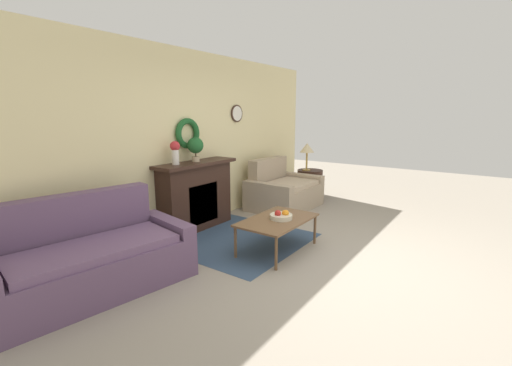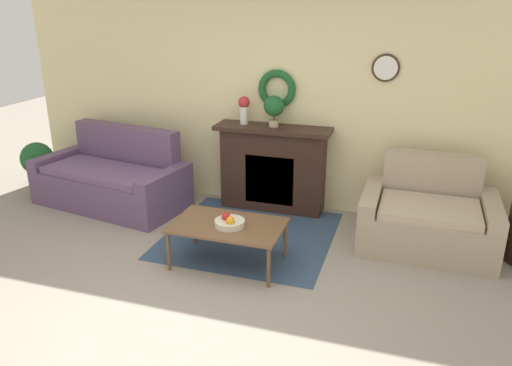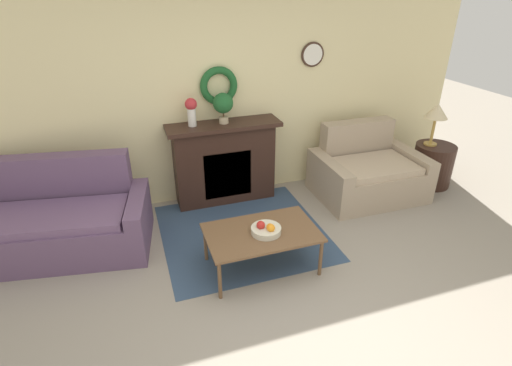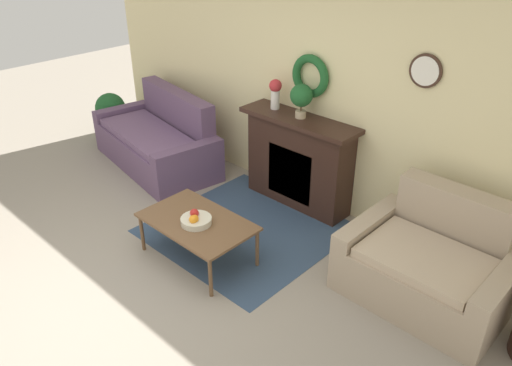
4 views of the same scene
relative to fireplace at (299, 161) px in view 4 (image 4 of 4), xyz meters
The scene contains 11 objects.
ground_plane 2.43m from the fireplace, 89.81° to the right, with size 16.00×16.00×0.00m, color gray.
floor_rug 0.98m from the fireplace, 91.69° to the right, with size 1.80×1.77×0.01m.
wall_back 0.85m from the fireplace, 87.14° to the left, with size 6.80×0.15×2.70m.
fireplace is the anchor object (origin of this frame).
couch_left 2.04m from the fireplace, 166.43° to the right, with size 2.02×1.22×0.95m.
loveseat_right 1.90m from the fireplace, 14.01° to the right, with size 1.36×1.00×0.92m.
coffee_table 1.49m from the fireplace, 90.94° to the right, with size 1.08×0.67×0.43m.
fruit_bowl 1.53m from the fireplace, 89.81° to the right, with size 0.29×0.29×0.12m.
vase_on_mantel_left 0.80m from the fireplace, behind, with size 0.14×0.14×0.33m.
potted_plant_on_mantel 0.75m from the fireplace, 72.00° to the right, with size 0.24×0.24×0.37m.
potted_plant_floor_by_couch 3.18m from the fireplace, behind, with size 0.43×0.43×0.69m.
Camera 4 is at (3.07, -1.61, 3.00)m, focal length 35.00 mm.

